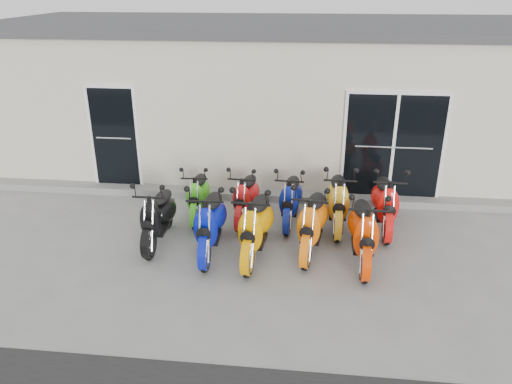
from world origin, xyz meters
TOP-DOWN VIEW (x-y plane):
  - ground at (0.00, 0.00)m, footprint 80.00×80.00m
  - building at (0.00, 5.20)m, footprint 14.00×6.00m
  - roof_cap at (0.00, 5.20)m, footprint 14.20×6.20m
  - front_step at (0.00, 2.02)m, footprint 14.00×0.40m
  - door_left at (-3.20, 2.17)m, footprint 1.07×0.08m
  - door_right at (2.60, 2.17)m, footprint 2.02×0.08m
  - scooter_front_black at (-1.64, -0.08)m, footprint 0.64×1.73m
  - scooter_front_blue at (-0.67, -0.29)m, footprint 0.75×1.90m
  - scooter_front_orange_a at (0.10, -0.35)m, footprint 0.85×1.96m
  - scooter_front_orange_b at (1.03, -0.07)m, footprint 0.93×1.92m
  - scooter_front_red at (1.85, -0.34)m, footprint 0.70×1.88m
  - scooter_back_green at (-1.17, 1.01)m, footprint 0.69×1.61m
  - scooter_back_red at (-0.24, 0.99)m, footprint 0.71×1.66m
  - scooter_back_blue at (0.62, 0.97)m, footprint 0.70×1.69m
  - scooter_back_yellow at (1.49, 0.89)m, footprint 0.70×1.83m
  - scooter_back_extra at (2.34, 0.89)m, footprint 0.70×1.83m

SIDE VIEW (x-z plane):
  - ground at x=0.00m, z-range 0.00..0.00m
  - front_step at x=0.00m, z-range 0.00..0.15m
  - scooter_back_green at x=-1.17m, z-range 0.00..1.16m
  - scooter_back_red at x=-0.24m, z-range 0.00..1.20m
  - scooter_back_blue at x=0.62m, z-range 0.00..1.22m
  - scooter_front_black at x=-1.64m, z-range 0.00..1.28m
  - scooter_back_yellow at x=1.49m, z-range 0.00..1.34m
  - scooter_back_extra at x=2.34m, z-range 0.00..1.34m
  - scooter_front_orange_b at x=1.03m, z-range 0.00..1.36m
  - scooter_front_red at x=1.85m, z-range 0.00..1.38m
  - scooter_front_blue at x=-0.67m, z-range 0.00..1.38m
  - scooter_front_orange_a at x=0.10m, z-range 0.00..1.41m
  - door_left at x=-3.20m, z-range 0.15..2.37m
  - door_right at x=2.60m, z-range 0.15..2.37m
  - building at x=0.00m, z-range 0.00..3.20m
  - roof_cap at x=0.00m, z-range 3.20..3.36m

